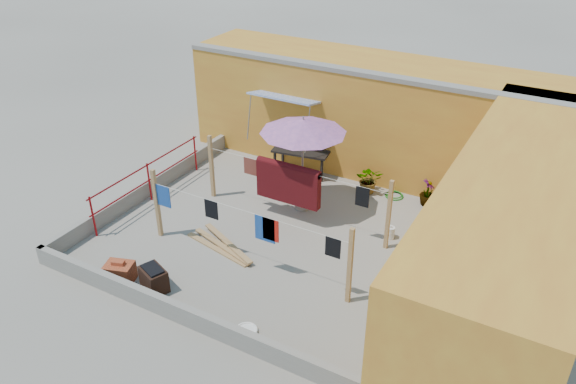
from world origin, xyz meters
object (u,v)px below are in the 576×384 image
at_px(white_basin, 246,331).
at_px(brazier, 154,279).
at_px(outdoor_table, 302,151).
at_px(water_jug_b, 452,225).
at_px(patio_umbrella, 303,127).
at_px(plant_back_a, 369,179).
at_px(water_jug_a, 390,233).
at_px(brick_stack, 120,272).
at_px(green_hose, 394,195).

bearing_deg(white_basin, brazier, 176.53).
xyz_separation_m(brazier, white_basin, (2.42, -0.15, -0.23)).
height_order(outdoor_table, water_jug_b, outdoor_table).
distance_m(patio_umbrella, outdoor_table, 2.62).
relative_size(white_basin, plant_back_a, 0.55).
bearing_deg(water_jug_a, plant_back_a, 125.41).
bearing_deg(patio_umbrella, water_jug_a, -4.06).
distance_m(patio_umbrella, plant_back_a, 2.82).
height_order(patio_umbrella, water_jug_a, patio_umbrella).
distance_m(outdoor_table, water_jug_b, 4.82).
bearing_deg(brick_stack, brazier, 9.92).
distance_m(outdoor_table, plant_back_a, 2.20).
distance_m(water_jug_a, green_hose, 2.07).
height_order(white_basin, green_hose, white_basin).
relative_size(water_jug_a, plant_back_a, 0.44).
xyz_separation_m(outdoor_table, white_basin, (2.20, -6.40, -0.65)).
relative_size(brazier, white_basin, 1.63).
relative_size(brick_stack, brazier, 0.98).
xyz_separation_m(brick_stack, green_hose, (3.94, 6.40, -0.19)).
bearing_deg(brazier, water_jug_a, 49.15).
xyz_separation_m(green_hose, plant_back_a, (-0.71, -0.13, 0.37)).
xyz_separation_m(water_jug_b, plant_back_a, (-2.53, 0.77, 0.24)).
height_order(brick_stack, water_jug_b, brick_stack).
xyz_separation_m(patio_umbrella, brick_stack, (-2.02, -4.60, -2.12)).
xyz_separation_m(outdoor_table, plant_back_a, (2.18, -0.13, -0.29)).
bearing_deg(brazier, patio_umbrella, 75.10).
height_order(outdoor_table, brick_stack, outdoor_table).
xyz_separation_m(brazier, water_jug_b, (4.92, 5.35, -0.11)).
bearing_deg(plant_back_a, green_hose, 10.63).
height_order(patio_umbrella, white_basin, patio_umbrella).
bearing_deg(outdoor_table, patio_umbrella, -61.63).
bearing_deg(brick_stack, outdoor_table, 80.66).
bearing_deg(white_basin, water_jug_a, 73.82).
xyz_separation_m(outdoor_table, brick_stack, (-1.05, -6.40, -0.47)).
height_order(outdoor_table, brazier, outdoor_table).
bearing_deg(outdoor_table, water_jug_a, -29.54).
relative_size(water_jug_b, plant_back_a, 0.45).
xyz_separation_m(outdoor_table, water_jug_a, (3.48, -1.97, -0.54)).
bearing_deg(white_basin, brick_stack, 180.00).
relative_size(green_hose, plant_back_a, 0.63).
relative_size(patio_umbrella, outdoor_table, 1.60).
distance_m(brazier, plant_back_a, 6.57).
bearing_deg(patio_umbrella, brick_stack, -113.72).
relative_size(brazier, plant_back_a, 0.90).
bearing_deg(green_hose, patio_umbrella, -136.91).
relative_size(brick_stack, water_jug_a, 2.02).
xyz_separation_m(brick_stack, water_jug_a, (4.54, 4.43, -0.07)).
xyz_separation_m(white_basin, green_hose, (0.69, 6.40, -0.01)).
bearing_deg(green_hose, outdoor_table, -180.00).
height_order(outdoor_table, green_hose, outdoor_table).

